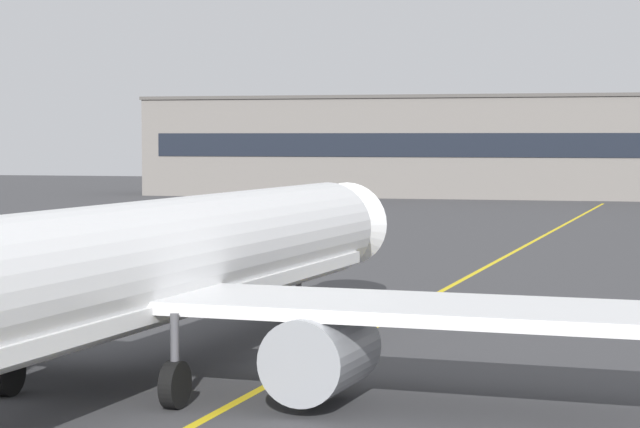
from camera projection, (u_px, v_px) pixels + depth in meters
The scene contains 4 objects.
taxiway_centreline at pixel (417, 304), 56.78m from camera, with size 0.30×180.00×0.01m, color yellow.
airliner_foreground at pixel (121, 274), 37.33m from camera, with size 32.29×41.53×11.65m.
safety_cone_by_nose_gear at pixel (330, 310), 52.82m from camera, with size 0.44×0.44×0.55m.
terminal_building at pixel (608, 147), 153.18m from camera, with size 113.03×12.40×12.28m.
Camera 1 is at (10.18, -25.68, 7.28)m, focal length 73.19 mm.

